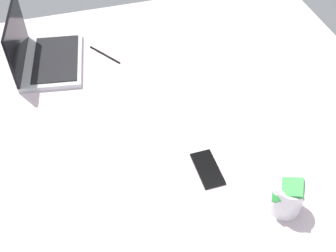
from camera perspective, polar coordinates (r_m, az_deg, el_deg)
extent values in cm
cube|color=silver|center=(147.59, 6.12, -3.93)|extent=(180.00, 140.00, 18.00)
cube|color=#B7BABC|center=(174.18, -15.40, 8.47)|extent=(36.07, 27.68, 2.00)
cube|color=black|center=(173.23, -14.99, 8.84)|extent=(31.22, 21.15, 0.40)
cube|color=black|center=(169.79, -19.88, 11.03)|extent=(32.78, 5.93, 21.00)
cylinder|color=silver|center=(123.73, 15.91, -9.27)|extent=(9.00, 9.00, 11.00)
cube|color=yellow|center=(124.77, 15.40, -9.68)|extent=(6.09, 5.80, 4.69)
cube|color=#268C33|center=(121.15, 15.42, -9.23)|extent=(6.33, 7.31, 5.96)
cube|color=#268C33|center=(119.08, 16.62, -8.11)|extent=(7.73, 8.00, 5.83)
cube|color=black|center=(131.82, 5.37, -5.80)|extent=(14.14, 7.09, 0.80)
cube|color=black|center=(174.36, -8.57, 9.53)|extent=(14.34, 10.14, 0.60)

